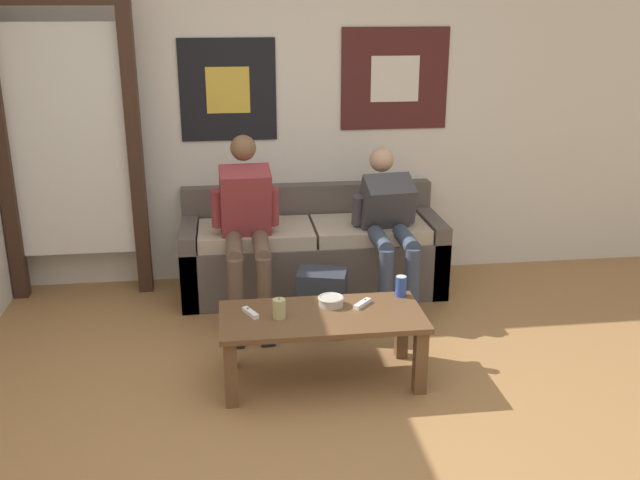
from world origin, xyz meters
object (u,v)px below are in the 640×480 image
ceramic_bowl (331,301)px  game_controller_near_right (250,313)px  pillar_candle (279,309)px  game_controller_near_left (362,304)px  couch (312,253)px  person_seated_teen (389,223)px  backpack (322,303)px  coffee_table (322,326)px  drink_can_blue (401,286)px  person_seated_adult (246,222)px

ceramic_bowl → game_controller_near_right: ceramic_bowl is taller
game_controller_near_right → pillar_candle: bearing=-21.3°
pillar_candle → game_controller_near_left: pillar_candle is taller
couch → person_seated_teen: person_seated_teen is taller
game_controller_near_right → ceramic_bowl: bearing=8.2°
couch → backpack: size_ratio=4.55×
couch → game_controller_near_left: 1.29m
ceramic_bowl → pillar_candle: pillar_candle is taller
person_seated_teen → game_controller_near_right: size_ratio=7.50×
coffee_table → backpack: (0.08, 0.62, -0.13)m
ceramic_bowl → game_controller_near_left: (0.18, -0.03, -0.02)m
ceramic_bowl → coffee_table: bearing=-120.7°
person_seated_teen → ceramic_bowl: 1.07m
person_seated_teen → game_controller_near_left: (-0.36, -0.93, -0.19)m
coffee_table → drink_can_blue: 0.56m
ceramic_bowl → game_controller_near_right: 0.47m
backpack → coffee_table: bearing=-97.7°
person_seated_teen → game_controller_near_right: bearing=-135.9°
person_seated_adult → ceramic_bowl: (0.45, -0.88, -0.22)m
coffee_table → backpack: 0.64m
drink_can_blue → game_controller_near_left: bearing=-156.1°
person_seated_adult → game_controller_near_left: bearing=-55.3°
couch → game_controller_near_right: 1.42m
person_seated_adult → game_controller_near_right: (-0.02, -0.95, -0.24)m
backpack → game_controller_near_left: 0.60m
coffee_table → game_controller_near_left: (0.25, 0.09, 0.09)m
ceramic_bowl → game_controller_near_left: 0.18m
game_controller_near_right → drink_can_blue: bearing=9.7°
backpack → ceramic_bowl: ceramic_bowl is taller
backpack → ceramic_bowl: 0.56m
coffee_table → game_controller_near_right: 0.41m
pillar_candle → couch: bearing=75.7°
ceramic_bowl → person_seated_adult: bearing=117.0°
coffee_table → person_seated_adult: 1.11m
coffee_table → ceramic_bowl: ceramic_bowl is taller
game_controller_near_left → backpack: bearing=107.1°
person_seated_adult → game_controller_near_right: person_seated_adult is taller
game_controller_near_right → person_seated_adult: bearing=88.9°
couch → person_seated_adult: bearing=-142.8°
person_seated_teen → ceramic_bowl: size_ratio=7.18×
person_seated_teen → pillar_candle: size_ratio=8.93×
game_controller_near_right → couch: bearing=68.9°
drink_can_blue → game_controller_near_right: drink_can_blue is taller
coffee_table → drink_can_blue: bearing=21.9°
person_seated_adult → pillar_candle: person_seated_adult is taller
couch → coffee_table: (-0.11, -1.37, 0.05)m
person_seated_teen → game_controller_near_right: 1.41m
coffee_table → game_controller_near_right: bearing=173.1°
person_seated_adult → person_seated_teen: person_seated_adult is taller
ceramic_bowl → game_controller_near_right: size_ratio=1.05×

